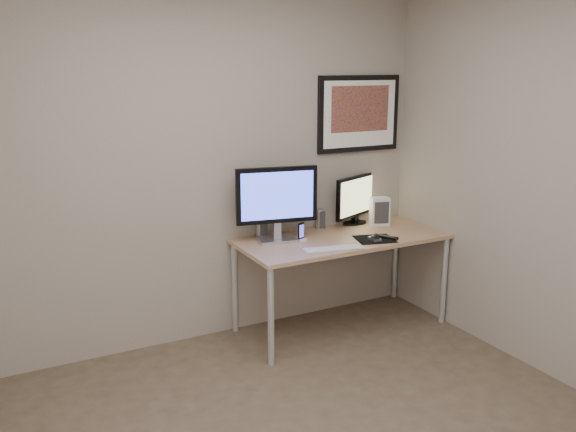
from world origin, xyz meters
name	(u,v)px	position (x,y,z in m)	size (l,w,h in m)	color
room	(278,135)	(0.00, 0.45, 1.64)	(3.60, 3.60, 3.60)	white
desk	(342,245)	(1.00, 1.35, 0.66)	(1.60, 0.70, 0.73)	#9E6A4C
framed_art	(359,114)	(1.35, 1.68, 1.62)	(0.75, 0.04, 0.60)	black
monitor_large	(277,201)	(0.51, 1.48, 1.04)	(0.60, 0.25, 0.55)	#BABABF
monitor_tv	(355,198)	(1.30, 1.63, 0.94)	(0.48, 0.23, 0.40)	black
speaker_left	(261,224)	(0.46, 1.65, 0.83)	(0.08, 0.08, 0.20)	#BABABF
speaker_right	(320,219)	(0.97, 1.63, 0.81)	(0.06, 0.06, 0.16)	#BABABF
phone_dock	(301,232)	(0.67, 1.40, 0.80)	(0.06, 0.06, 0.14)	black
keyboard	(333,249)	(0.77, 1.10, 0.74)	(0.43, 0.12, 0.02)	silver
mousepad	(375,239)	(1.18, 1.18, 0.73)	(0.28, 0.25, 0.00)	black
mouse	(375,238)	(1.16, 1.15, 0.75)	(0.06, 0.10, 0.03)	black
remote	(386,237)	(1.27, 1.16, 0.74)	(0.05, 0.19, 0.02)	black
fan_unit	(380,211)	(1.47, 1.52, 0.84)	(0.15, 0.11, 0.23)	silver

